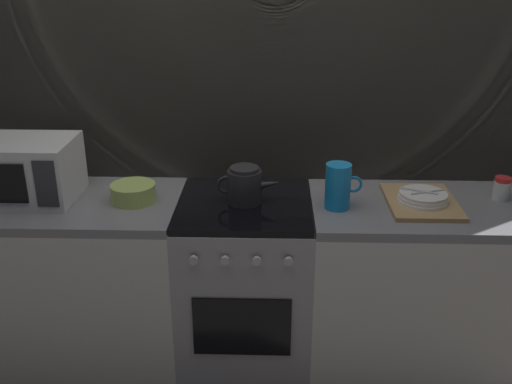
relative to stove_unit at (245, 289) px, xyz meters
name	(u,v)px	position (x,y,z in m)	size (l,w,h in m)	color
ground_plane	(246,366)	(0.00, 0.00, -0.45)	(8.00, 8.00, 0.00)	#47423D
back_wall	(248,118)	(0.00, 0.32, 0.75)	(3.60, 0.05, 2.40)	#A39989
counter_left	(58,286)	(-0.90, 0.00, 0.00)	(1.20, 0.60, 0.90)	silver
stove_unit	(245,289)	(0.00, 0.00, 0.00)	(0.60, 0.63, 0.90)	#9E9EA3
counter_right	(436,292)	(0.90, 0.00, 0.00)	(1.20, 0.60, 0.90)	silver
microwave	(23,170)	(-0.99, 0.02, 0.59)	(0.46, 0.35, 0.27)	white
kettle	(246,185)	(0.01, 0.00, 0.53)	(0.28, 0.15, 0.17)	#262628
mixing_bowl	(133,192)	(-0.50, 0.00, 0.49)	(0.20, 0.20, 0.08)	#B7D166
pitcher	(338,186)	(0.41, -0.05, 0.55)	(0.16, 0.11, 0.20)	#198CD8
dish_pile	(422,200)	(0.78, 0.00, 0.47)	(0.30, 0.40, 0.07)	tan
spice_jar	(502,189)	(1.15, 0.07, 0.50)	(0.08, 0.08, 0.10)	silver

